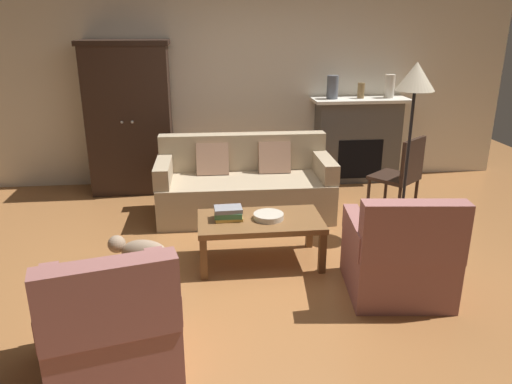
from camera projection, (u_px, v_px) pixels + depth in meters
ground_plane at (264, 263)px, 4.48m from camera, size 9.60×9.60×0.00m
back_wall at (240, 75)px, 6.41m from camera, size 7.20×0.10×2.80m
fireplace at (357, 139)px, 6.61m from camera, size 1.26×0.48×1.12m
armoire at (130, 118)px, 6.10m from camera, size 1.06×0.57×1.86m
couch at (245, 187)px, 5.52m from camera, size 1.93×0.88×0.86m
coffee_table at (260, 224)px, 4.38m from camera, size 1.10×0.60×0.42m
fruit_bowl at (269, 216)px, 4.35m from camera, size 0.27×0.27×0.05m
book_stack at (228, 213)px, 4.33m from camera, size 0.25×0.18×0.11m
mantel_vase_slate at (333, 87)px, 6.32m from camera, size 0.15×0.15×0.30m
mantel_vase_bronze at (361, 91)px, 6.38m from camera, size 0.09×0.09×0.20m
mantel_vase_cream at (390, 86)px, 6.40m from camera, size 0.13×0.13×0.30m
armchair_near_left at (111, 327)px, 3.00m from camera, size 0.92×0.92×0.88m
armchair_near_right at (399, 258)px, 3.87m from camera, size 0.85×0.85×0.88m
side_chair_wooden at (402, 172)px, 5.39m from camera, size 0.62×0.62×0.90m
floor_lamp at (415, 87)px, 4.56m from camera, size 0.36×0.36×1.73m
dog at (141, 253)px, 4.12m from camera, size 0.56×0.30×0.39m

